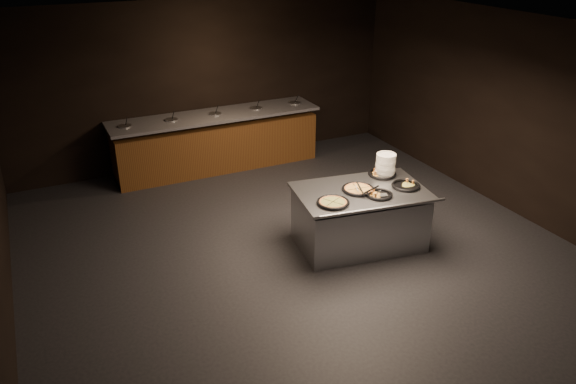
% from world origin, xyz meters
% --- Properties ---
extents(room, '(7.02, 8.02, 2.92)m').
position_xyz_m(room, '(0.00, 0.00, 1.45)').
color(room, black).
rests_on(room, ground).
extents(salad_bar, '(3.70, 0.83, 1.18)m').
position_xyz_m(salad_bar, '(0.00, 3.56, 0.44)').
color(salad_bar, '#5B3615').
rests_on(salad_bar, ground).
extents(serving_counter, '(1.85, 1.35, 0.82)m').
position_xyz_m(serving_counter, '(0.83, 0.15, 0.39)').
color(serving_counter, silver).
rests_on(serving_counter, ground).
extents(plate_stack, '(0.27, 0.27, 0.31)m').
position_xyz_m(plate_stack, '(1.41, 0.44, 0.97)').
color(plate_stack, white).
rests_on(plate_stack, serving_counter).
extents(pan_veggie_whole, '(0.41, 0.41, 0.04)m').
position_xyz_m(pan_veggie_whole, '(0.30, -0.04, 0.83)').
color(pan_veggie_whole, black).
rests_on(pan_veggie_whole, serving_counter).
extents(pan_cheese_whole, '(0.43, 0.43, 0.04)m').
position_xyz_m(pan_cheese_whole, '(0.79, 0.16, 0.83)').
color(pan_cheese_whole, black).
rests_on(pan_cheese_whole, serving_counter).
extents(pan_cheese_slices_a, '(0.39, 0.39, 0.04)m').
position_xyz_m(pan_cheese_slices_a, '(1.37, 0.44, 0.83)').
color(pan_cheese_slices_a, black).
rests_on(pan_cheese_slices_a, serving_counter).
extents(pan_cheese_slices_b, '(0.35, 0.35, 0.04)m').
position_xyz_m(pan_cheese_slices_b, '(0.95, -0.10, 0.83)').
color(pan_cheese_slices_b, black).
rests_on(pan_cheese_slices_b, serving_counter).
extents(pan_veggie_slices, '(0.38, 0.38, 0.04)m').
position_xyz_m(pan_veggie_slices, '(1.43, -0.02, 0.83)').
color(pan_veggie_slices, black).
rests_on(pan_veggie_slices, serving_counter).
extents(server_left, '(0.09, 0.31, 0.15)m').
position_xyz_m(server_left, '(0.75, 0.07, 0.89)').
color(server_left, silver).
rests_on(server_left, serving_counter).
extents(server_right, '(0.32, 0.16, 0.16)m').
position_xyz_m(server_right, '(0.88, -0.10, 0.89)').
color(server_right, silver).
rests_on(server_right, serving_counter).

